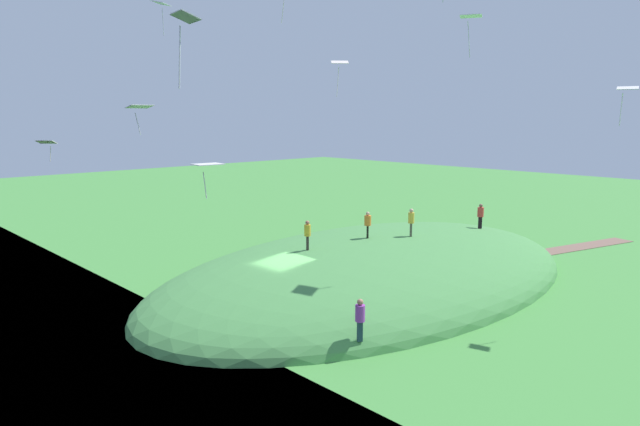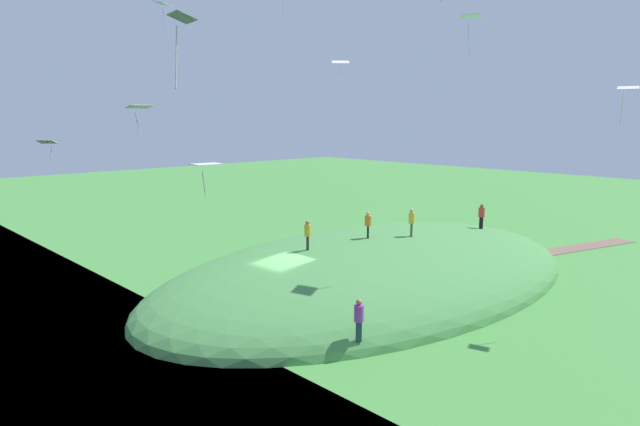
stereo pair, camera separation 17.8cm
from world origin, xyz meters
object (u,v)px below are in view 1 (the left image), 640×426
Objects in this scene: kite_13 at (471,18)px; kite_1 at (46,143)px; kite_7 at (140,107)px; kite_2 at (185,22)px; person_on_hilltop at (360,315)px; kite_5 at (161,4)px; kite_12 at (627,90)px; person_walking_path at (368,222)px; mooring_post at (205,311)px; person_with_child at (481,213)px; kite_8 at (340,64)px; kite_9 at (208,165)px; person_watching_kites at (307,231)px; person_near_shore at (411,219)px.

kite_1 is at bearing 132.89° from kite_13.
kite_2 is at bearing -110.46° from kite_7.
kite_5 reaches higher than person_on_hilltop.
kite_12 is at bearing -43.56° from kite_7.
person_walking_path is at bearing 65.00° from person_on_hilltop.
kite_1 is at bearing 136.21° from person_on_hilltop.
kite_1 is 0.86× the size of mooring_post.
person_walking_path is at bearing 104.18° from kite_12.
kite_1 is 10.70m from kite_5.
person_on_hilltop is at bearing -70.22° from mooring_post.
kite_7 is at bearing -74.37° from kite_1.
kite_1 reaches higher than mooring_post.
person_with_child is 0.75× the size of kite_8.
kite_9 is at bearing -111.72° from kite_5.
kite_1 is 7.34m from kite_7.
kite_2 is (-12.79, -9.57, 8.53)m from person_watching_kites.
person_watching_kites is 7.36m from mooring_post.
kite_5 reaches higher than mooring_post.
kite_13 is at bearing -131.92° from person_walking_path.
kite_2 is at bearing -171.60° from kite_13.
kite_5 is 0.83× the size of kite_8.
person_with_child is 29.35m from kite_2.
person_with_child is (18.25, 5.34, 1.42)m from person_on_hilltop.
kite_1 is 18.03m from kite_8.
person_near_shore is 0.98× the size of person_with_child.
kite_12 is at bearing -1.23° from person_on_hilltop.
person_watching_kites is at bearing 121.07° from kite_13.
kite_8 reaches higher than person_watching_kites.
person_near_shore is 1.26× the size of kite_7.
kite_1 is (-6.39, 16.40, 6.69)m from person_on_hilltop.
kite_9 is at bearing -84.73° from kite_7.
person_watching_kites is at bearing -70.69° from kite_5.
kite_13 reaches higher than kite_8.
kite_9 is 18.91m from kite_12.
kite_2 is at bearing -125.30° from kite_9.
kite_13 is at bearing -120.46° from person_watching_kites.
person_watching_kites is at bearing 87.02° from person_on_hilltop.
kite_2 is (-19.44, -7.53, 8.39)m from person_near_shore.
mooring_post is (-11.00, 0.55, -3.01)m from person_walking_path.
kite_5 is 25.48m from kite_12.
person_walking_path is at bearing -114.31° from kite_8.
person_walking_path is 10.65m from kite_8.
person_on_hilltop is 22.32m from kite_5.
kite_8 is 1.18× the size of kite_13.
kite_9 reaches higher than person_on_hilltop.
mooring_post is at bearing -54.92° from person_near_shore.
kite_9 is 7.85m from mooring_post.
person_walking_path is 1.17× the size of kite_7.
kite_8 is 1.76× the size of mooring_post.
kite_9 is 0.79× the size of kite_12.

